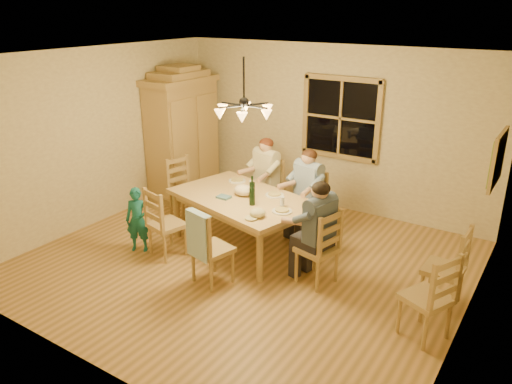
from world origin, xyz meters
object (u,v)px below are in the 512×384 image
Objects in this scene: adult_woman at (266,169)px; chair_spare_front at (425,311)px; chandelier at (244,110)px; chair_end_right at (317,260)px; armoire at (183,137)px; chair_far_right at (306,216)px; chair_near_right at (213,260)px; chair_end_left at (186,200)px; chair_spare_back at (442,281)px; adult_slate_man at (318,220)px; chair_near_left at (168,235)px; adult_plaid_man at (308,182)px; wine_bottle_a at (252,188)px; dining_table at (242,203)px; wine_bottle_b at (252,193)px; child at (138,220)px; chair_far_left at (265,200)px.

chair_spare_front is at bearing 164.03° from adult_woman.
chair_end_right is (1.02, 0.07, -1.77)m from chandelier.
armoire is 2.32× the size of chair_far_right.
chair_near_right is 1.00× the size of chair_end_left.
chair_end_left is at bearing -48.80° from armoire.
adult_slate_man is at bearing 105.09° from chair_spare_back.
adult_plaid_man is (1.30, 1.61, 0.54)m from chair_near_left.
wine_bottle_a reaches higher than chair_spare_front.
chair_far_right is 1.00× the size of chair_near_left.
wine_bottle_a is (0.17, -0.00, 0.26)m from dining_table.
adult_slate_man is at bearing 26.57° from chair_near_left.
dining_table is at bearing 117.90° from adult_woman.
chair_far_right is (2.70, -0.38, -0.75)m from armoire.
dining_table is at bearing 90.00° from chair_end_left.
armoire is 6.97× the size of wine_bottle_a.
chair_spare_front is at bearing 158.77° from adult_plaid_man.
chair_far_right is 3.00× the size of wine_bottle_b.
armoire is 2.40m from child.
adult_woman reaches higher than chair_near_left.
chair_far_right and chair_spare_back have the same top height.
wine_bottle_a is at bearing 76.35° from chair_far_right.
chair_end_left is at bearing 153.43° from chair_near_right.
chandelier is 2.23m from child.
adult_slate_man is 0.88× the size of chair_spare_back.
chair_near_right is 1.13× the size of adult_plaid_man.
chair_far_right is at bearing 62.58° from wine_bottle_a.
chair_end_right is at bearing 99.87° from chair_spare_front.
chair_far_right is 2.46m from child.
chair_end_left is at bearing 69.91° from child.
chair_far_left is 1.13× the size of adult_woman.
armoire reaches higher than chair_end_right.
adult_woman is 0.88× the size of chair_spare_back.
chair_spare_front is at bearing 158.77° from chair_far_right.
wine_bottle_b is at bearing 96.03° from chair_end_right.
chair_spare_front reaches higher than dining_table.
chair_spare_front is (3.03, -1.73, -0.54)m from adult_woman.
chandelier is at bearing 107.66° from chair_end_right.
armoire is 1.04× the size of dining_table.
chair_spare_front is (1.43, -0.37, 0.00)m from chair_end_right.
adult_slate_man is 1.56m from chair_spare_back.
adult_slate_man is (1.60, -1.36, 0.54)m from chair_far_left.
adult_plaid_man is (0.34, 1.85, 0.54)m from chair_near_right.
adult_plaid_man is at bearing 62.58° from wine_bottle_a.
chandelier is 1.88m from chair_near_right.
chandelier is at bearing -82.53° from wine_bottle_b.
chair_near_right is at bearing 93.37° from chair_far_right.
chair_end_left is 4.12m from chair_spare_back.
wine_bottle_b is (1.63, -0.51, 0.62)m from chair_end_left.
wine_bottle_b reaches higher than chair_near_right.
wine_bottle_a reaches higher than chair_far_right.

